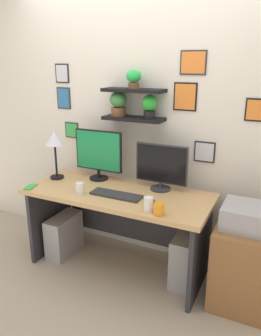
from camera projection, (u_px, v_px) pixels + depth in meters
ground_plane at (119, 266)px, 3.08m from camera, size 8.00×8.00×0.00m
back_wall_assembly at (139, 115)px, 3.04m from camera, size 4.40×0.24×2.70m
desk at (121, 211)px, 2.96m from camera, size 1.62×0.68×0.75m
monitor_left at (99, 153)px, 3.09m from camera, size 0.48×0.18×0.47m
monitor_right at (161, 167)px, 2.84m from camera, size 0.47×0.18×0.40m
keyboard at (116, 195)px, 2.76m from camera, size 0.44×0.14×0.02m
computer_mouse at (151, 201)px, 2.62m from camera, size 0.06×0.09×0.03m
desk_lamp at (55, 142)px, 3.07m from camera, size 0.18×0.18×0.46m
cell_phone at (30, 187)px, 2.95m from camera, size 0.10×0.15×0.01m
coffee_mug at (159, 209)px, 2.41m from camera, size 0.08×0.08×0.09m
pen_cup at (80, 188)px, 2.79m from camera, size 0.07×0.07×0.10m
water_cup at (149, 204)px, 2.46m from camera, size 0.07×0.07×0.11m
drawer_cabinet at (243, 265)px, 2.54m from camera, size 0.44×0.50×0.65m
printer at (249, 217)px, 2.42m from camera, size 0.38×0.34×0.17m
computer_tower_left at (64, 235)px, 3.24m from camera, size 0.18×0.40×0.40m
computer_tower_right at (186, 258)px, 2.81m from camera, size 0.18×0.40×0.45m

